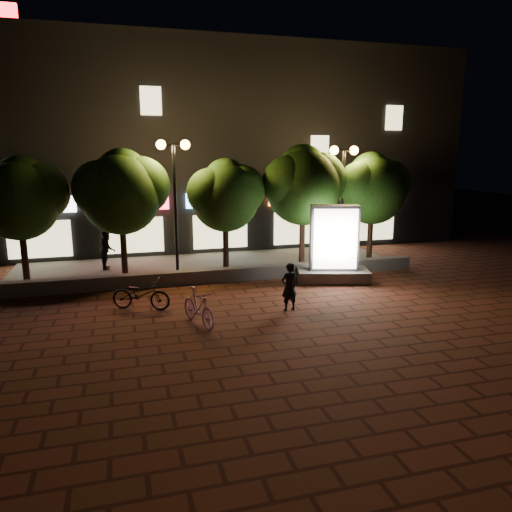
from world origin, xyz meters
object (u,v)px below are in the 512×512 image
object	(u,v)px
tree_right	(304,183)
street_lamp_right	(343,175)
tree_far_right	(373,186)
tree_mid	(226,193)
scooter_parked	(141,294)
scooter_pink	(198,307)
rider	(289,287)
tree_far_left	(20,196)
ad_kiosk	(334,251)
tree_left	(122,189)
street_lamp_left	(174,173)
pedestrian	(107,249)

from	to	relation	value
tree_right	street_lamp_right	size ratio (longest dim) A/B	1.02
tree_far_right	street_lamp_right	size ratio (longest dim) A/B	0.96
tree_far_right	street_lamp_right	bearing A→B (deg)	-170.39
tree_mid	scooter_parked	distance (m)	6.08
tree_right	scooter_pink	world-z (taller)	tree_right
rider	scooter_parked	size ratio (longest dim) A/B	0.81
tree_far_left	tree_right	distance (m)	10.81
tree_far_right	ad_kiosk	size ratio (longest dim) A/B	1.62
ad_kiosk	tree_far_left	bearing A→B (deg)	167.04
ad_kiosk	rider	xyz separation A→B (m)	(-2.77, -2.83, -0.42)
tree_far_right	tree_left	bearing A→B (deg)	180.00
tree_left	scooter_pink	distance (m)	6.86
tree_left	street_lamp_left	size ratio (longest dim) A/B	0.94
rider	pedestrian	distance (m)	8.80
tree_far_right	tree_mid	bearing A→B (deg)	-180.00
ad_kiosk	scooter_parked	xyz separation A→B (m)	(-7.17, -1.51, -0.68)
tree_far_left	street_lamp_left	world-z (taller)	street_lamp_left
street_lamp_left	tree_left	bearing A→B (deg)	172.30
tree_far_right	rider	world-z (taller)	tree_far_right
street_lamp_right	scooter_parked	world-z (taller)	street_lamp_right
tree_right	rider	size ratio (longest dim) A/B	3.36
street_lamp_left	pedestrian	xyz separation A→B (m)	(-2.65, 1.76, -3.11)
street_lamp_left	scooter_parked	distance (m)	5.42
tree_left	rider	size ratio (longest dim) A/B	3.25
street_lamp_left	ad_kiosk	size ratio (longest dim) A/B	1.77
street_lamp_right	pedestrian	bearing A→B (deg)	169.67
tree_mid	scooter_parked	world-z (taller)	tree_mid
tree_left	ad_kiosk	xyz separation A→B (m)	(7.56, -2.55, -2.28)
tree_mid	rider	world-z (taller)	tree_mid
tree_far_left	street_lamp_right	xyz separation A→B (m)	(12.45, -0.26, 0.60)
scooter_parked	tree_far_left	bearing A→B (deg)	67.67
tree_mid	pedestrian	size ratio (longest dim) A/B	2.70
ad_kiosk	scooter_parked	world-z (taller)	ad_kiosk
tree_far_left	scooter_parked	size ratio (longest dim) A/B	2.49
street_lamp_right	scooter_pink	size ratio (longest dim) A/B	2.82
ad_kiosk	rider	bearing A→B (deg)	-134.33
ad_kiosk	scooter_pink	distance (m)	6.63
ad_kiosk	rider	world-z (taller)	ad_kiosk
street_lamp_right	rider	distance (m)	7.30
ad_kiosk	scooter_parked	bearing A→B (deg)	-168.08
tree_left	tree_mid	distance (m)	4.00
scooter_pink	rider	world-z (taller)	rider
street_lamp_left	scooter_pink	distance (m)	6.65
tree_left	tree_mid	xyz separation A→B (m)	(4.00, -0.00, -0.23)
tree_far_left	scooter_pink	bearing A→B (deg)	-47.69
scooter_pink	pedestrian	world-z (taller)	pedestrian
scooter_parked	street_lamp_right	bearing A→B (deg)	-42.18
tree_left	rider	distance (m)	7.69
tree_right	scooter_pink	bearing A→B (deg)	-132.44
scooter_pink	pedestrian	distance (m)	7.87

